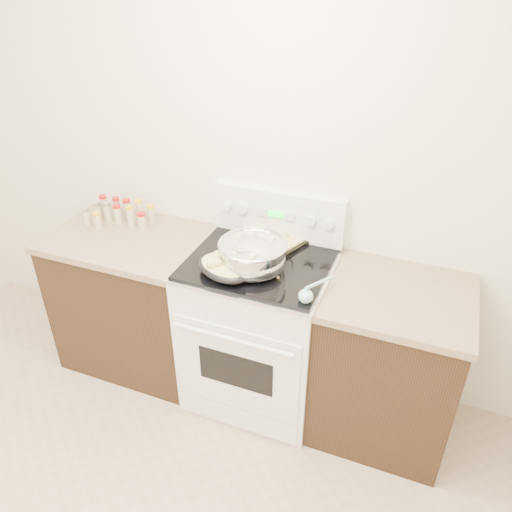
% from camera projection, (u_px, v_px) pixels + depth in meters
% --- Properties ---
extents(counter_left, '(0.93, 0.67, 0.92)m').
position_uv_depth(counter_left, '(138.00, 299.00, 3.16)').
color(counter_left, black).
rests_on(counter_left, ground).
extents(counter_right, '(0.73, 0.67, 0.92)m').
position_uv_depth(counter_right, '(387.00, 362.00, 2.67)').
color(counter_right, black).
rests_on(counter_right, ground).
extents(kitchen_range, '(0.78, 0.73, 1.22)m').
position_uv_depth(kitchen_range, '(259.00, 327.00, 2.88)').
color(kitchen_range, white).
rests_on(kitchen_range, ground).
extents(mixing_bowl, '(0.45, 0.45, 0.21)m').
position_uv_depth(mixing_bowl, '(253.00, 256.00, 2.52)').
color(mixing_bowl, silver).
rests_on(mixing_bowl, kitchen_range).
extents(roasting_pan, '(0.38, 0.33, 0.11)m').
position_uv_depth(roasting_pan, '(225.00, 266.00, 2.50)').
color(roasting_pan, black).
rests_on(roasting_pan, kitchen_range).
extents(baking_sheet, '(0.45, 0.39, 0.06)m').
position_uv_depth(baking_sheet, '(275.00, 235.00, 2.84)').
color(baking_sheet, black).
rests_on(baking_sheet, kitchen_range).
extents(wooden_spoon, '(0.20, 0.18, 0.04)m').
position_uv_depth(wooden_spoon, '(254.00, 268.00, 2.56)').
color(wooden_spoon, tan).
rests_on(wooden_spoon, kitchen_range).
extents(blue_ladle, '(0.12, 0.25, 0.09)m').
position_uv_depth(blue_ladle, '(308.00, 294.00, 2.33)').
color(blue_ladle, '#91D2D9').
rests_on(blue_ladle, kitchen_range).
extents(spice_jars, '(0.38, 0.24, 0.13)m').
position_uv_depth(spice_jars, '(118.00, 212.00, 3.04)').
color(spice_jars, '#BFB28C').
rests_on(spice_jars, counter_left).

